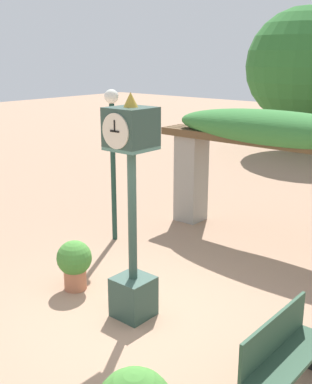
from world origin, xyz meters
The scene contains 6 objects.
ground_plane centered at (0.00, 0.00, 0.00)m, with size 60.00×60.00×0.00m, color #9E7A60.
pedestal_clock centered at (-0.08, 0.01, 1.62)m, with size 0.56×0.60×3.20m.
pergola centered at (0.00, 3.94, 1.96)m, with size 5.11×1.16×2.64m.
potted_plant_near_left centered at (-1.36, 0.00, 0.47)m, with size 0.56×0.56×0.82m.
park_bench centered at (2.30, -0.07, 0.43)m, with size 0.42×1.47×0.89m.
lamp_post centered at (-2.43, 1.95, 2.02)m, with size 0.27×0.27×3.03m.
Camera 1 is at (4.24, -4.51, 3.67)m, focal length 45.00 mm.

